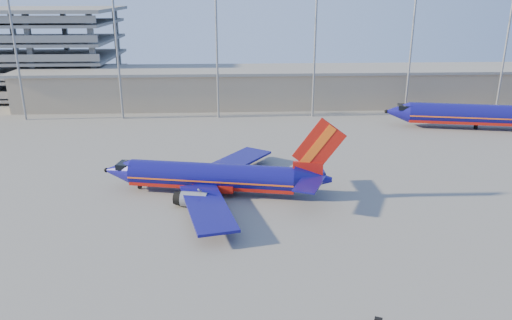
# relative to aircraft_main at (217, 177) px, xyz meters

# --- Properties ---
(ground) EXTENTS (220.00, 220.00, 0.00)m
(ground) POSITION_rel_aircraft_main_xyz_m (4.16, -4.16, -2.31)
(ground) COLOR slate
(ground) RESTS_ON ground
(terminal_building) EXTENTS (122.00, 16.00, 8.50)m
(terminal_building) POSITION_rel_aircraft_main_xyz_m (14.16, 53.84, 2.01)
(terminal_building) COLOR gray
(terminal_building) RESTS_ON ground
(light_mast_row) EXTENTS (101.60, 1.60, 28.65)m
(light_mast_row) POSITION_rel_aircraft_main_xyz_m (9.16, 41.84, 15.24)
(light_mast_row) COLOR gray
(light_mast_row) RESTS_ON ground
(aircraft_main) EXTENTS (31.65, 30.16, 10.82)m
(aircraft_main) POSITION_rel_aircraft_main_xyz_m (0.00, 0.00, 0.00)
(aircraft_main) COLOR navy
(aircraft_main) RESTS_ON ground
(aircraft_second) EXTENTS (37.14, 15.67, 12.70)m
(aircraft_second) POSITION_rel_aircraft_main_xyz_m (50.12, 29.82, 0.60)
(aircraft_second) COLOR navy
(aircraft_second) RESTS_ON ground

